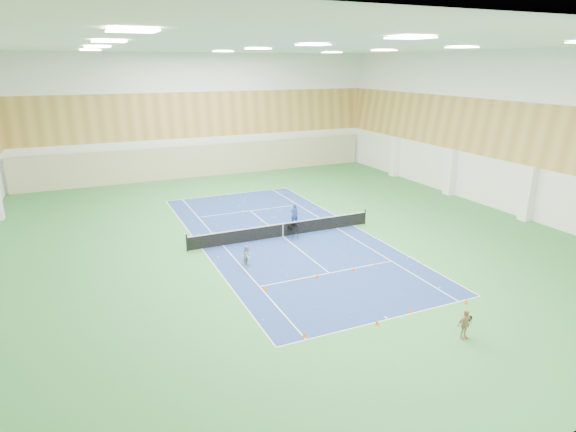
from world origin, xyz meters
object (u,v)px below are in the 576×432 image
Objects in this scene: tennis_net at (283,229)px; coach at (294,214)px; child_apron at (465,324)px; ball_cart at (293,232)px; child_court at (247,256)px.

tennis_net is 8.11× the size of coach.
ball_cart is (-1.48, 13.86, -0.19)m from child_apron.
tennis_net is 13.61× the size of ball_cart.
tennis_net is 14.59m from child_apron.
child_court is 1.27× the size of ball_cart.
coach is 7.71m from child_court.
tennis_net is at bearing 96.09° from child_apron.
tennis_net is 9.65× the size of child_apron.
tennis_net is 2.55m from coach.
ball_cart is at bearing 67.41° from coach.
child_apron reaches higher than child_court.
coach is 2.79m from ball_cart.
ball_cart is at bearing -52.10° from tennis_net.
ball_cart is (-1.24, -2.48, -0.32)m from coach.
child_apron is (0.24, -16.33, -0.13)m from coach.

